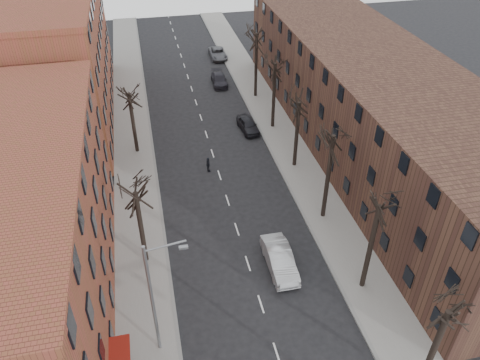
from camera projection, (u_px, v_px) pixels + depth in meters
sidewalk_left at (133, 147)px, 49.51m from camera, size 4.00×90.00×0.15m
sidewalk_right at (278, 130)px, 52.32m from camera, size 4.00×90.00×0.15m
building_left_near at (1, 248)px, 28.84m from camera, size 12.00×26.00×12.00m
building_left_far at (48, 59)px, 51.14m from camera, size 12.00×28.00×14.00m
building_right at (371, 103)px, 46.88m from camera, size 12.00×50.00×10.00m
tree_right_b at (362, 286)px, 34.14m from camera, size 5.20×5.20×10.80m
tree_right_c at (323, 216)px, 40.46m from camera, size 5.20×5.20×11.60m
tree_right_d at (294, 166)px, 46.77m from camera, size 5.20×5.20×10.00m
tree_right_e at (272, 127)px, 53.08m from camera, size 5.20×5.20×10.80m
tree_right_f at (255, 96)px, 59.39m from camera, size 5.20×5.20×11.60m
tree_left_a at (147, 261)px, 36.21m from camera, size 5.20×5.20×9.50m
tree_left_b at (138, 152)px, 48.84m from camera, size 5.20×5.20×9.50m
streetlight at (155, 296)px, 27.05m from camera, size 2.45×0.22×9.03m
silver_sedan at (280, 259)px, 35.15m from camera, size 1.80×5.15×1.70m
parked_car_near at (248, 125)px, 52.02m from camera, size 2.12×4.38×1.44m
parked_car_mid at (219, 80)px, 61.96m from camera, size 2.05×4.71×1.35m
parked_car_far at (218, 53)px, 69.49m from camera, size 2.29×4.96×1.38m
pedestrian_crossing at (208, 165)px, 45.51m from camera, size 0.40×0.93×1.58m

